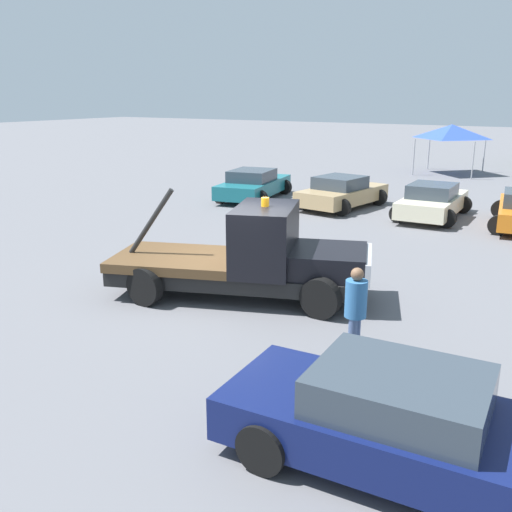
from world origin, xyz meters
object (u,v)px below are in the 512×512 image
person_near_truck (356,308)px  traffic_cone (237,243)px  parked_car_tan (342,192)px  parked_car_teal (253,185)px  tow_truck (253,259)px  parked_car_cream (432,201)px  canopy_tent_blue (452,132)px  foreground_car (413,427)px

person_near_truck → traffic_cone: bearing=133.2°
parked_car_tan → parked_car_teal: bearing=99.9°
tow_truck → parked_car_cream: (1.27, 11.09, -0.28)m
traffic_cone → parked_car_tan: bearing=89.6°
tow_truck → parked_car_teal: 13.05m
parked_car_cream → parked_car_tan: bearing=86.9°
tow_truck → traffic_cone: tow_truck is taller
parked_car_cream → canopy_tent_blue: (-2.44, 13.26, 1.83)m
parked_car_teal → parked_car_cream: (8.04, -0.06, -0.00)m
parked_car_tan → parked_car_cream: (3.77, -0.12, -0.00)m
parked_car_teal → parked_car_tan: bearing=-99.2°
parked_car_cream → traffic_cone: parked_car_cream is taller
tow_truck → canopy_tent_blue: 24.43m
parked_car_cream → traffic_cone: (-3.83, -7.86, -0.39)m
parked_car_teal → parked_car_cream: bearing=-100.4°
parked_car_cream → traffic_cone: size_ratio=8.18×
foreground_car → traffic_cone: foreground_car is taller
foreground_car → traffic_cone: 10.86m
parked_car_tan → person_near_truck: bearing=-147.2°
person_near_truck → parked_car_tan: person_near_truck is taller
parked_car_teal → parked_car_cream: 8.04m
foreground_car → parked_car_cream: size_ratio=1.12×
foreground_car → person_near_truck: person_near_truck is taller
tow_truck → parked_car_cream: tow_truck is taller
person_near_truck → traffic_cone: (-5.82, 5.15, -0.75)m
parked_car_teal → parked_car_tan: 4.28m
tow_truck → foreground_car: bearing=-61.4°
person_near_truck → parked_car_cream: (-1.99, 13.01, -0.35)m
parked_car_cream → canopy_tent_blue: canopy_tent_blue is taller
parked_car_cream → foreground_car: bearing=-167.7°
foreground_car → person_near_truck: 3.16m
traffic_cone → parked_car_teal: bearing=118.0°
foreground_car → parked_car_tan: bearing=113.1°
parked_car_teal → traffic_cone: 8.98m
tow_truck → parked_car_tan: tow_truck is taller
person_near_truck → parked_car_teal: bearing=122.2°
parked_car_teal → canopy_tent_blue: 14.45m
canopy_tent_blue → traffic_cone: size_ratio=6.15×
foreground_car → traffic_cone: (-7.61, 7.74, -0.40)m
parked_car_teal → traffic_cone: bearing=-162.0°
parked_car_tan → parked_car_cream: 3.77m
traffic_cone → parked_car_cream: bearing=64.0°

